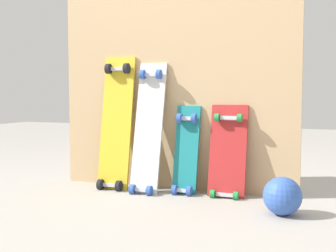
% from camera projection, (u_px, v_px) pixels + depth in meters
% --- Properties ---
extents(ground_plane, '(12.00, 12.00, 0.00)m').
position_uv_depth(ground_plane, '(172.00, 190.00, 2.91)').
color(ground_plane, '#9E9991').
extents(plywood_wall_panel, '(1.67, 0.04, 1.60)m').
position_uv_depth(plywood_wall_panel, '(175.00, 73.00, 2.92)').
color(plywood_wall_panel, tan).
rests_on(plywood_wall_panel, ground).
extents(skateboard_yellow, '(0.23, 0.23, 0.98)m').
position_uv_depth(skateboard_yellow, '(116.00, 127.00, 2.98)').
color(skateboard_yellow, gold).
rests_on(skateboard_yellow, ground).
extents(skateboard_white, '(0.19, 0.27, 0.94)m').
position_uv_depth(skateboard_white, '(148.00, 132.00, 2.87)').
color(skateboard_white, silver).
rests_on(skateboard_white, ground).
extents(skateboard_teal, '(0.16, 0.20, 0.64)m').
position_uv_depth(skateboard_teal, '(186.00, 154.00, 2.82)').
color(skateboard_teal, '#197A7F').
rests_on(skateboard_teal, ground).
extents(skateboard_red, '(0.24, 0.19, 0.66)m').
position_uv_depth(skateboard_red, '(227.00, 156.00, 2.73)').
color(skateboard_red, '#B22626').
rests_on(skateboard_red, ground).
extents(rubber_ball, '(0.21, 0.21, 0.21)m').
position_uv_depth(rubber_ball, '(282.00, 196.00, 2.30)').
color(rubber_ball, '#3359B2').
rests_on(rubber_ball, ground).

